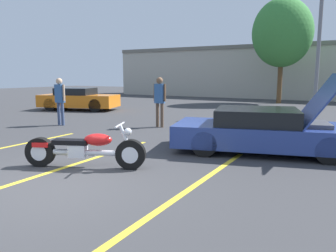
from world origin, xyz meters
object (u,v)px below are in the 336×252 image
Objects in this scene: show_car_hood_open at (264,131)px; spectator_by_show_car at (60,97)px; light_pole at (321,36)px; tree_background at (282,33)px; spectator_midground at (160,97)px; motorcycle at (85,150)px; parked_car_left_row at (78,99)px.

show_car_hood_open is 2.61× the size of spectator_by_show_car.
tree_background reaches higher than light_pole.
show_car_hood_open is at bearing -25.94° from spectator_midground.
motorcycle is (-0.33, -18.47, -4.33)m from tree_background.
tree_background reaches higher than spectator_midground.
spectator_midground is at bearing 81.40° from motorcycle.
spectator_by_show_car reaches higher than motorcycle.
spectator_midground is at bearing -40.09° from parked_car_left_row.
tree_background is at bearing 82.27° from spectator_midground.
spectator_by_show_car is at bearing -69.38° from parked_car_left_row.
parked_car_left_row is at bearing 128.03° from spectator_by_show_car.
motorcycle is (-3.27, -12.55, -3.40)m from light_pole.
show_car_hood_open is 4.89m from spectator_midground.
light_pole is 1.49× the size of parked_car_left_row.
tree_background is 3.77× the size of spectator_midground.
spectator_by_show_car is at bearing -157.14° from spectator_midground.
tree_background is at bearing 84.77° from show_car_hood_open.
tree_background is at bearing 69.77° from spectator_by_show_car.
light_pole is 12.90m from parked_car_left_row.
tree_background reaches higher than spectator_by_show_car.
parked_car_left_row is at bearing 157.31° from spectator_midground.
spectator_midground is (-4.37, 2.13, 0.57)m from show_car_hood_open.
light_pole is 3.74× the size of spectator_by_show_car.
light_pole is 9.78m from show_car_hood_open.
tree_background is 1.47× the size of show_car_hood_open.
tree_background is at bearing 116.46° from light_pole.
tree_background is 15.90m from spectator_by_show_car.
light_pole is 12.25m from spectator_by_show_car.
tree_background is 13.62m from spectator_midground.
parked_car_left_row is at bearing -131.37° from tree_background.
spectator_by_show_car is (3.50, -4.47, 0.50)m from parked_car_left_row.
parked_car_left_row is 2.51× the size of spectator_by_show_car.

